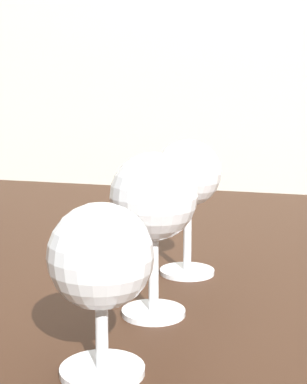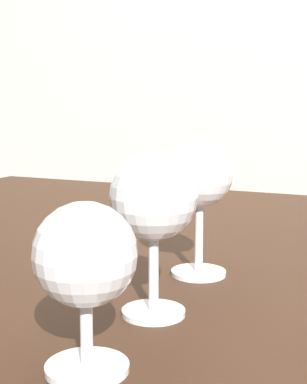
% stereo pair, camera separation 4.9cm
% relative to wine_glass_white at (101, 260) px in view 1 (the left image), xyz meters
% --- Properties ---
extents(dining_table, '(1.48, 0.97, 0.78)m').
position_rel_wine_glass_white_xyz_m(dining_table, '(0.01, 0.37, -0.17)').
color(dining_table, '#382114').
rests_on(dining_table, ground_plane).
extents(wine_glass_white, '(0.07, 0.07, 0.12)m').
position_rel_wine_glass_white_xyz_m(wine_glass_white, '(0.00, 0.00, 0.00)').
color(wine_glass_white, white).
rests_on(wine_glass_white, dining_table).
extents(wine_glass_amber, '(0.08, 0.08, 0.15)m').
position_rel_wine_glass_white_xyz_m(wine_glass_amber, '(-0.00, 0.12, 0.02)').
color(wine_glass_amber, white).
rests_on(wine_glass_amber, dining_table).
extents(wine_glass_chardonnay, '(0.07, 0.07, 0.15)m').
position_rel_wine_glass_white_xyz_m(wine_glass_chardonnay, '(-0.01, 0.25, 0.03)').
color(wine_glass_chardonnay, white).
rests_on(wine_glass_chardonnay, dining_table).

